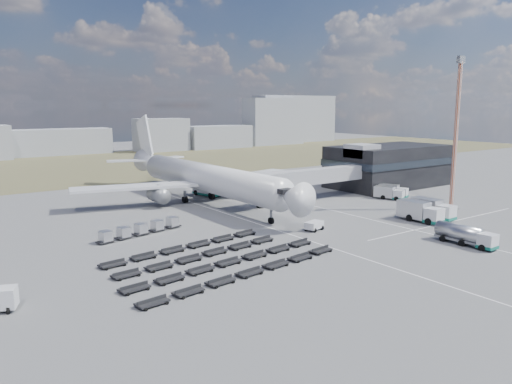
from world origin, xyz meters
TOP-DOWN VIEW (x-y plane):
  - ground at (0.00, 0.00)m, footprint 420.00×420.00m
  - grass_strip at (0.00, 110.00)m, footprint 420.00×90.00m
  - lane_markings at (9.77, 3.00)m, footprint 47.12×110.00m
  - terminal at (47.77, 23.96)m, footprint 30.40×16.40m
  - jet_bridge at (15.90, 20.42)m, footprint 30.30×3.80m
  - airliner at (0.00, 32.38)m, footprint 51.59×64.53m
  - skyline at (11.26, 148.96)m, footprint 312.65×24.62m
  - fuel_tanker at (14.71, -17.62)m, footprint 2.41×8.86m
  - pushback_tug at (2.76, 1.27)m, footprint 3.57×2.62m
  - catering_truck at (4.40, 38.30)m, footprint 3.87×7.16m
  - service_trucks_near at (23.77, -4.52)m, footprint 7.05×8.27m
  - service_trucks_far at (35.42, 12.73)m, footprint 7.05×7.61m
  - uld_row at (-20.96, 14.57)m, footprint 14.80×4.78m
  - baggage_dollies at (-18.72, -3.61)m, footprint 31.37×19.07m
  - floodlight_mast at (35.33, -1.82)m, footprint 2.74×2.21m

SIDE VIEW (x-z plane):
  - ground at x=0.00m, z-range 0.00..0.00m
  - grass_strip at x=0.00m, z-range 0.00..0.01m
  - lane_markings at x=9.77m, z-range 0.00..0.01m
  - baggage_dollies at x=-18.72m, z-range 0.00..0.79m
  - pushback_tug at x=2.76m, z-range 0.00..1.45m
  - uld_row at x=-20.96m, z-range 0.16..1.79m
  - service_trucks_far at x=35.42m, z-range 0.11..2.58m
  - fuel_tanker at x=14.71m, z-range 0.00..2.85m
  - catering_truck at x=4.40m, z-range 0.04..3.16m
  - service_trucks_near at x=23.77m, z-range 0.14..3.32m
  - jet_bridge at x=15.90m, z-range 1.53..8.58m
  - terminal at x=47.77m, z-range -0.25..10.75m
  - airliner at x=0.00m, z-range -3.52..14.10m
  - skyline at x=11.26m, z-range -3.52..21.44m
  - floodlight_mast at x=35.33m, z-range 0.03..28.68m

